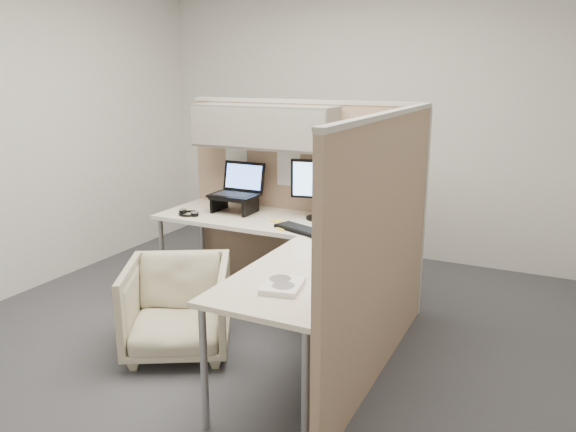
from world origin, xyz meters
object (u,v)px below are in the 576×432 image
at_px(monitor_left, 319,184).
at_px(keyboard, 302,230).
at_px(desk, 283,243).
at_px(office_chair, 178,303).

distance_m(monitor_left, keyboard, 0.46).
relative_size(desk, keyboard, 4.43).
relative_size(monitor_left, keyboard, 1.03).
bearing_deg(desk, monitor_left, 87.09).
height_order(office_chair, keyboard, keyboard).
bearing_deg(desk, office_chair, -133.97).
bearing_deg(monitor_left, office_chair, -129.75).
xyz_separation_m(office_chair, monitor_left, (0.55, 1.10, 0.66)).
bearing_deg(keyboard, desk, -87.68).
distance_m(office_chair, monitor_left, 1.40).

